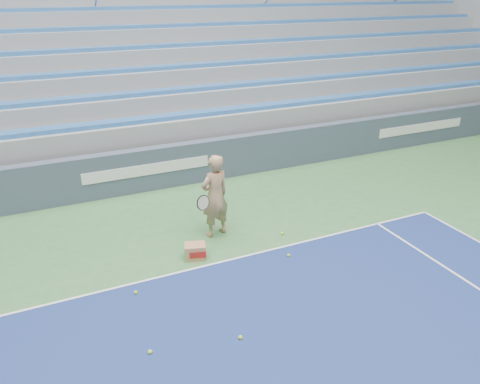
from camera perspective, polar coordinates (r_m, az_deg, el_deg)
name	(u,v)px	position (r m, az deg, el deg)	size (l,w,h in m)	color
sponsor_barrier	(146,169)	(12.08, -11.33, 2.72)	(30.00, 0.32, 1.10)	#3E4A5F
bleachers	(100,64)	(17.10, -16.71, 14.67)	(31.00, 9.15, 7.30)	gray
tennis_player	(215,196)	(9.54, -3.09, -0.50)	(0.97, 0.90, 1.77)	tan
ball_box	(195,251)	(9.08, -5.49, -7.20)	(0.46, 0.40, 0.29)	#AD7C54
tennis_ball_0	(240,337)	(7.27, 0.05, -17.31)	(0.07, 0.07, 0.07)	#BEEF31
tennis_ball_1	(289,255)	(9.18, 5.95, -7.70)	(0.07, 0.07, 0.07)	#BEEF31
tennis_ball_2	(282,233)	(9.93, 5.17, -5.03)	(0.07, 0.07, 0.07)	#BEEF31
tennis_ball_3	(150,352)	(7.16, -10.91, -18.60)	(0.07, 0.07, 0.07)	#BEEF31
tennis_ball_4	(136,292)	(8.33, -12.59, -11.87)	(0.07, 0.07, 0.07)	#BEEF31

